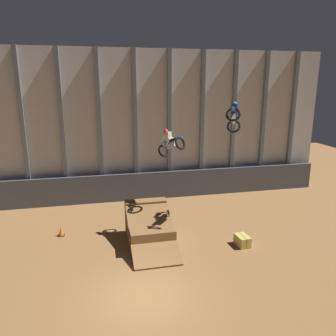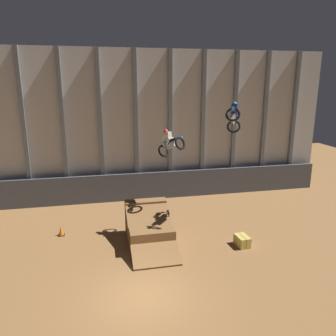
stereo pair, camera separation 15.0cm
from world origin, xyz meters
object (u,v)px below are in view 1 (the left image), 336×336
at_px(traffic_cone_near_ramp, 61,231).
at_px(hay_bale_trackside, 242,241).
at_px(rider_bike_left_air, 170,143).
at_px(rider_bike_right_air, 234,116).
at_px(dirt_ramp, 149,229).

distance_m(traffic_cone_near_ramp, hay_bale_trackside, 10.20).
bearing_deg(rider_bike_left_air, hay_bale_trackside, -70.03).
bearing_deg(rider_bike_right_air, dirt_ramp, -162.34).
relative_size(dirt_ramp, hay_bale_trackside, 4.59).
bearing_deg(traffic_cone_near_ramp, dirt_ramp, -19.26).
xyz_separation_m(rider_bike_right_air, hay_bale_trackside, (0.44, -0.95, -6.55)).
height_order(rider_bike_right_air, hay_bale_trackside, rider_bike_right_air).
height_order(rider_bike_left_air, rider_bike_right_air, rider_bike_right_air).
distance_m(dirt_ramp, rider_bike_left_air, 4.84).
xyz_separation_m(rider_bike_left_air, traffic_cone_near_ramp, (-6.23, 0.81, -4.99)).
bearing_deg(traffic_cone_near_ramp, rider_bike_right_air, -14.51).
xyz_separation_m(dirt_ramp, traffic_cone_near_ramp, (-4.84, 1.69, -0.44)).
relative_size(dirt_ramp, traffic_cone_near_ramp, 7.44).
height_order(dirt_ramp, hay_bale_trackside, dirt_ramp).
relative_size(rider_bike_right_air, traffic_cone_near_ramp, 3.14).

